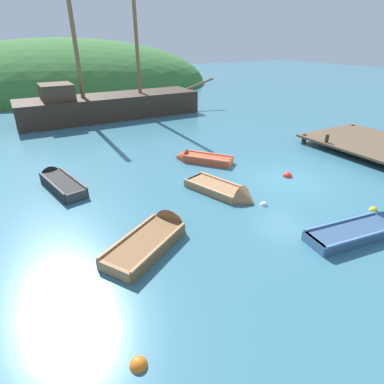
{
  "coord_description": "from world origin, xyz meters",
  "views": [
    {
      "loc": [
        -10.13,
        -8.96,
        5.84
      ],
      "look_at": [
        -4.59,
        0.59,
        0.34
      ],
      "focal_mm": 29.23,
      "sensor_mm": 36.0,
      "label": 1
    }
  ],
  "objects_px": {
    "rowboat_outer_right": "(59,183)",
    "buoy_white": "(264,205)",
    "rowboat_center": "(227,193)",
    "rowboat_far": "(365,231)",
    "sailing_ship": "(110,109)",
    "rowboat_outer_left": "(200,159)",
    "buoy_red": "(287,176)",
    "buoy_yellow": "(373,210)",
    "buoy_orange": "(139,365)",
    "rowboat_portside": "(156,237)"
  },
  "relations": [
    {
      "from": "rowboat_outer_right",
      "to": "buoy_white",
      "type": "bearing_deg",
      "value": -142.91
    },
    {
      "from": "rowboat_center",
      "to": "buoy_white",
      "type": "height_order",
      "value": "rowboat_center"
    },
    {
      "from": "rowboat_far",
      "to": "rowboat_outer_right",
      "type": "height_order",
      "value": "rowboat_outer_right"
    },
    {
      "from": "sailing_ship",
      "to": "rowboat_far",
      "type": "bearing_deg",
      "value": -83.47
    },
    {
      "from": "rowboat_outer_left",
      "to": "rowboat_center",
      "type": "xyz_separation_m",
      "value": [
        -1.06,
        -3.84,
        -0.03
      ]
    },
    {
      "from": "buoy_red",
      "to": "buoy_white",
      "type": "bearing_deg",
      "value": -151.32
    },
    {
      "from": "rowboat_outer_right",
      "to": "rowboat_far",
      "type": "bearing_deg",
      "value": -149.31
    },
    {
      "from": "rowboat_center",
      "to": "buoy_yellow",
      "type": "bearing_deg",
      "value": 29.11
    },
    {
      "from": "sailing_ship",
      "to": "buoy_orange",
      "type": "height_order",
      "value": "sailing_ship"
    },
    {
      "from": "sailing_ship",
      "to": "rowboat_far",
      "type": "relative_size",
      "value": 4.21
    },
    {
      "from": "buoy_yellow",
      "to": "buoy_red",
      "type": "xyz_separation_m",
      "value": [
        -0.45,
        3.93,
        0.0
      ]
    },
    {
      "from": "rowboat_outer_right",
      "to": "buoy_yellow",
      "type": "bearing_deg",
      "value": -141.02
    },
    {
      "from": "sailing_ship",
      "to": "rowboat_center",
      "type": "bearing_deg",
      "value": -89.75
    },
    {
      "from": "sailing_ship",
      "to": "buoy_yellow",
      "type": "height_order",
      "value": "sailing_ship"
    },
    {
      "from": "buoy_white",
      "to": "buoy_yellow",
      "type": "bearing_deg",
      "value": -35.79
    },
    {
      "from": "rowboat_center",
      "to": "buoy_red",
      "type": "bearing_deg",
      "value": 74.45
    },
    {
      "from": "rowboat_portside",
      "to": "buoy_yellow",
      "type": "height_order",
      "value": "rowboat_portside"
    },
    {
      "from": "rowboat_outer_left",
      "to": "buoy_yellow",
      "type": "relative_size",
      "value": 10.24
    },
    {
      "from": "rowboat_portside",
      "to": "buoy_orange",
      "type": "height_order",
      "value": "rowboat_portside"
    },
    {
      "from": "buoy_yellow",
      "to": "buoy_orange",
      "type": "distance_m",
      "value": 10.01
    },
    {
      "from": "sailing_ship",
      "to": "rowboat_outer_left",
      "type": "xyz_separation_m",
      "value": [
        1.04,
        -12.11,
        -0.54
      ]
    },
    {
      "from": "rowboat_portside",
      "to": "rowboat_outer_left",
      "type": "distance_m",
      "value": 7.2
    },
    {
      "from": "rowboat_far",
      "to": "sailing_ship",
      "type": "bearing_deg",
      "value": 104.6
    },
    {
      "from": "buoy_white",
      "to": "buoy_yellow",
      "type": "relative_size",
      "value": 0.98
    },
    {
      "from": "rowboat_center",
      "to": "buoy_orange",
      "type": "bearing_deg",
      "value": -65.96
    },
    {
      "from": "buoy_white",
      "to": "buoy_red",
      "type": "bearing_deg",
      "value": 28.68
    },
    {
      "from": "buoy_yellow",
      "to": "buoy_orange",
      "type": "xyz_separation_m",
      "value": [
        -9.91,
        -1.4,
        0.0
      ]
    },
    {
      "from": "buoy_yellow",
      "to": "buoy_red",
      "type": "distance_m",
      "value": 3.95
    },
    {
      "from": "rowboat_outer_left",
      "to": "buoy_white",
      "type": "relative_size",
      "value": 10.45
    },
    {
      "from": "rowboat_portside",
      "to": "rowboat_far",
      "type": "xyz_separation_m",
      "value": [
        6.07,
        -3.14,
        -0.01
      ]
    },
    {
      "from": "rowboat_portside",
      "to": "buoy_white",
      "type": "bearing_deg",
      "value": -30.56
    },
    {
      "from": "rowboat_outer_left",
      "to": "buoy_orange",
      "type": "relative_size",
      "value": 8.19
    },
    {
      "from": "rowboat_outer_right",
      "to": "buoy_orange",
      "type": "relative_size",
      "value": 10.25
    },
    {
      "from": "rowboat_outer_right",
      "to": "buoy_red",
      "type": "height_order",
      "value": "rowboat_outer_right"
    },
    {
      "from": "buoy_yellow",
      "to": "rowboat_far",
      "type": "bearing_deg",
      "value": -155.7
    },
    {
      "from": "rowboat_outer_right",
      "to": "buoy_white",
      "type": "relative_size",
      "value": 13.07
    },
    {
      "from": "rowboat_far",
      "to": "buoy_white",
      "type": "distance_m",
      "value": 3.52
    },
    {
      "from": "buoy_yellow",
      "to": "buoy_orange",
      "type": "relative_size",
      "value": 0.8
    },
    {
      "from": "rowboat_portside",
      "to": "buoy_red",
      "type": "xyz_separation_m",
      "value": [
        7.39,
        1.58,
        -0.12
      ]
    },
    {
      "from": "rowboat_center",
      "to": "buoy_white",
      "type": "distance_m",
      "value": 1.61
    },
    {
      "from": "sailing_ship",
      "to": "buoy_orange",
      "type": "distance_m",
      "value": 21.98
    },
    {
      "from": "rowboat_far",
      "to": "rowboat_outer_right",
      "type": "xyz_separation_m",
      "value": [
        -8.06,
        9.0,
        0.04
      ]
    },
    {
      "from": "buoy_yellow",
      "to": "buoy_red",
      "type": "height_order",
      "value": "buoy_red"
    },
    {
      "from": "sailing_ship",
      "to": "buoy_red",
      "type": "distance_m",
      "value": 16.24
    },
    {
      "from": "sailing_ship",
      "to": "rowboat_outer_right",
      "type": "height_order",
      "value": "sailing_ship"
    },
    {
      "from": "buoy_white",
      "to": "buoy_orange",
      "type": "height_order",
      "value": "buoy_orange"
    },
    {
      "from": "rowboat_portside",
      "to": "rowboat_center",
      "type": "relative_size",
      "value": 1.05
    },
    {
      "from": "sailing_ship",
      "to": "buoy_white",
      "type": "bearing_deg",
      "value": -87.34
    },
    {
      "from": "buoy_white",
      "to": "buoy_red",
      "type": "height_order",
      "value": "buoy_red"
    },
    {
      "from": "buoy_white",
      "to": "buoy_yellow",
      "type": "height_order",
      "value": "buoy_yellow"
    }
  ]
}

